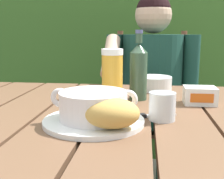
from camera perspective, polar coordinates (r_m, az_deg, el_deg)
name	(u,v)px	position (r m, az deg, el deg)	size (l,w,h in m)	color
dining_table	(123,146)	(0.83, 2.23, -11.09)	(1.43, 0.99, 0.77)	brown
hedge_backdrop	(117,26)	(2.52, 0.98, 12.56)	(3.14, 0.98, 2.18)	#325821
chair_near_diner	(150,118)	(1.78, 7.56, -5.61)	(0.43, 0.40, 1.00)	brown
person_eating	(151,89)	(1.53, 7.76, 0.19)	(0.48, 0.47, 1.19)	#183D32
serving_plate	(94,121)	(0.75, -3.64, -6.27)	(0.26, 0.26, 0.01)	white
soup_bowl	(94,105)	(0.73, -3.69, -3.02)	(0.22, 0.17, 0.08)	white
bread_roll	(112,113)	(0.67, 0.00, -4.74)	(0.14, 0.11, 0.07)	gold
beer_glass	(112,76)	(0.94, 0.05, 2.65)	(0.07, 0.07, 0.18)	gold
beer_bottle	(138,71)	(0.99, 5.27, 3.76)	(0.06, 0.06, 0.24)	#354F37
water_glass_small	(162,106)	(0.78, 9.94, -3.29)	(0.07, 0.07, 0.07)	silver
butter_tub	(200,95)	(0.98, 17.04, -1.15)	(0.10, 0.08, 0.06)	white
table_knife	(144,116)	(0.80, 6.47, -5.23)	(0.15, 0.07, 0.01)	silver
diner_bowl	(154,83)	(1.18, 8.30, 1.26)	(0.14, 0.14, 0.05)	white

